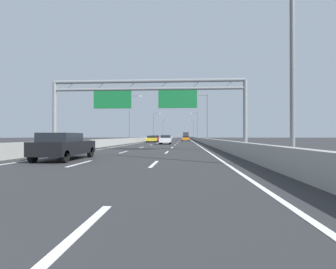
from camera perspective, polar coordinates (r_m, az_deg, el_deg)
name	(u,v)px	position (r m, az deg, el deg)	size (l,w,h in m)	color
ground_plane	(176,140)	(99.93, 1.80, -1.10)	(260.00, 260.00, 0.00)	#2D2D30
lane_dash_left_1	(80,163)	(13.43, -18.61, -6.01)	(0.16, 3.00, 0.01)	white
lane_dash_left_2	(124,152)	(22.00, -9.67, -3.80)	(0.16, 3.00, 0.01)	white
lane_dash_left_3	(141,147)	(30.82, -5.80, -2.81)	(0.16, 3.00, 0.01)	white
lane_dash_left_4	(151,145)	(39.71, -3.66, -2.26)	(0.16, 3.00, 0.01)	white
lane_dash_left_5	(157,143)	(48.65, -2.31, -1.90)	(0.16, 3.00, 0.01)	white
lane_dash_left_6	(162,142)	(57.61, -1.38, -1.66)	(0.16, 3.00, 0.01)	white
lane_dash_left_7	(165,141)	(66.57, -0.70, -1.48)	(0.16, 3.00, 0.01)	white
lane_dash_left_8	(167,141)	(75.55, -0.18, -1.35)	(0.16, 3.00, 0.01)	white
lane_dash_left_9	(169,140)	(84.53, 0.23, -1.24)	(0.16, 3.00, 0.01)	white
lane_dash_left_10	(171,140)	(93.51, 0.56, -1.15)	(0.16, 3.00, 0.01)	white
lane_dash_left_11	(172,139)	(102.50, 0.84, -1.08)	(0.16, 3.00, 0.01)	white
lane_dash_left_12	(173,139)	(111.49, 1.06, -1.02)	(0.16, 3.00, 0.01)	white
lane_dash_left_13	(174,139)	(120.48, 1.26, -0.97)	(0.16, 3.00, 0.01)	white
lane_dash_left_14	(174,139)	(129.47, 1.43, -0.92)	(0.16, 3.00, 0.01)	white
lane_dash_left_15	(175,139)	(138.47, 1.57, -0.89)	(0.16, 3.00, 0.01)	white
lane_dash_left_16	(176,138)	(147.46, 1.70, -0.85)	(0.16, 3.00, 0.01)	white
lane_dash_left_17	(176,138)	(156.46, 1.81, -0.82)	(0.16, 3.00, 0.01)	white
lane_dash_right_0	(74,237)	(3.91, -19.88, -20.27)	(0.16, 3.00, 0.01)	white
lane_dash_right_1	(154,164)	(12.53, -3.09, -6.44)	(0.16, 3.00, 0.01)	white
lane_dash_right_2	(167,152)	(21.46, -0.25, -3.90)	(0.16, 3.00, 0.01)	white
lane_dash_right_3	(172,147)	(30.43, 0.91, -2.85)	(0.16, 3.00, 0.01)	white
lane_dash_right_4	(175,145)	(39.42, 1.54, -2.27)	(0.16, 3.00, 0.01)	white
lane_dash_right_5	(177,143)	(48.41, 1.93, -1.91)	(0.16, 3.00, 0.01)	white
lane_dash_right_6	(178,142)	(57.40, 2.21, -1.67)	(0.16, 3.00, 0.01)	white
lane_dash_right_7	(179,141)	(66.40, 2.40, -1.48)	(0.16, 3.00, 0.01)	white
lane_dash_right_8	(180,141)	(75.39, 2.55, -1.35)	(0.16, 3.00, 0.01)	white
lane_dash_right_9	(180,140)	(84.39, 2.67, -1.24)	(0.16, 3.00, 0.01)	white
lane_dash_right_10	(181,140)	(93.39, 2.77, -1.15)	(0.16, 3.00, 0.01)	white
lane_dash_right_11	(181,139)	(102.39, 2.85, -1.08)	(0.16, 3.00, 0.01)	white
lane_dash_right_12	(181,139)	(111.39, 2.91, -1.02)	(0.16, 3.00, 0.01)	white
lane_dash_right_13	(182,139)	(120.38, 2.97, -0.97)	(0.16, 3.00, 0.01)	white
lane_dash_right_14	(182,139)	(129.38, 3.02, -0.92)	(0.16, 3.00, 0.01)	white
lane_dash_right_15	(182,139)	(138.38, 3.06, -0.89)	(0.16, 3.00, 0.01)	white
lane_dash_right_16	(182,138)	(147.38, 3.10, -0.85)	(0.16, 3.00, 0.01)	white
lane_dash_right_17	(182,138)	(156.38, 3.13, -0.82)	(0.16, 3.00, 0.01)	white
edge_line_left	(159,140)	(88.29, -1.87, -1.20)	(0.16, 176.00, 0.01)	white
edge_line_right	(191,140)	(87.90, 4.96, -1.20)	(0.16, 176.00, 0.01)	white
barrier_left	(161,138)	(110.34, -1.62, -0.78)	(0.45, 220.00, 0.95)	#9E9E99
barrier_right	(193,138)	(109.93, 5.56, -0.78)	(0.45, 220.00, 0.95)	#9E9E99
sign_gantry	(147,96)	(23.40, -4.59, 8.29)	(17.33, 0.36, 6.36)	gray
streetlamp_right_near	(286,38)	(12.51, 24.42, 18.63)	(2.58, 0.28, 9.50)	slate
streetlamp_left_mid	(131,116)	(52.61, -8.13, 4.09)	(2.58, 0.28, 9.50)	slate
streetlamp_right_mid	(206,115)	(51.67, 8.34, 4.17)	(2.58, 0.28, 9.50)	slate
streetlamp_left_far	(154,125)	(92.34, -3.01, 2.18)	(2.58, 0.28, 9.50)	slate
streetlamp_right_far	(197,124)	(91.81, 6.29, 2.20)	(2.58, 0.28, 9.50)	slate
streetlamp_left_distant	(164,128)	(132.40, -0.98, 1.42)	(2.58, 0.28, 9.50)	slate
streetlamp_right_distant	(193,128)	(132.04, 5.49, 1.43)	(2.58, 0.28, 9.50)	slate
black_car	(64,146)	(15.79, -21.74, -2.32)	(1.88, 4.61, 1.51)	black
orange_car	(186,138)	(70.49, 3.88, -0.84)	(1.87, 4.49, 1.37)	orange
yellow_car	(152,139)	(55.76, -3.59, -0.95)	(1.89, 4.41, 1.43)	yellow
green_car	(167,138)	(98.99, -0.31, -0.66)	(1.90, 4.16, 1.54)	#1E7A38
white_car	(166,139)	(42.57, -0.54, -1.10)	(1.73, 4.18, 1.48)	silver
red_car	(155,138)	(62.65, -2.76, -0.86)	(1.86, 4.48, 1.48)	red
box_truck	(186,135)	(119.44, 3.90, -0.18)	(2.49, 8.14, 3.05)	#B21E19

